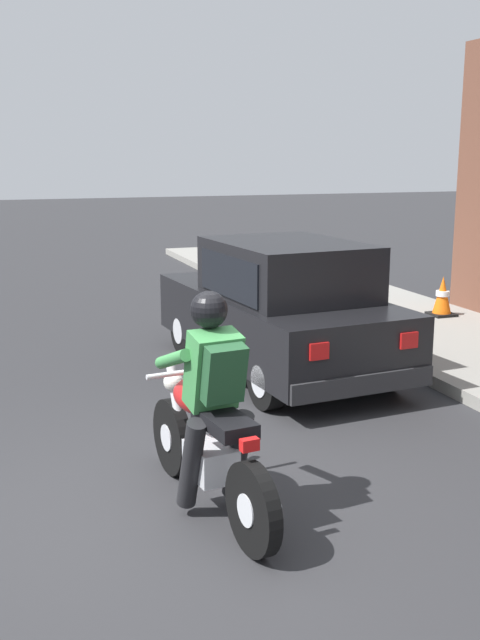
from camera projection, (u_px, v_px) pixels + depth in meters
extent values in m
plane|color=#2B2B2D|center=(152.00, 516.00, 5.35)|extent=(80.00, 80.00, 0.00)
cube|color=gray|center=(469.00, 348.00, 9.69)|extent=(2.60, 22.00, 0.14)
cylinder|color=black|center=(172.00, 437.00, 6.00)|extent=(0.17, 0.63, 0.62)
cylinder|color=silver|center=(172.00, 437.00, 6.00)|extent=(0.15, 0.23, 0.22)
cylinder|color=black|center=(253.00, 509.00, 4.78)|extent=(0.17, 0.63, 0.62)
cylinder|color=silver|center=(253.00, 509.00, 4.78)|extent=(0.15, 0.23, 0.22)
cube|color=silver|center=(211.00, 461.00, 5.33)|extent=(0.33, 0.43, 0.24)
ellipsoid|color=#B21919|center=(196.00, 396.00, 5.46)|extent=(0.36, 0.55, 0.24)
cube|color=black|center=(224.00, 422.00, 5.05)|extent=(0.33, 0.59, 0.10)
cylinder|color=silver|center=(176.00, 403.00, 5.85)|extent=(0.11, 0.33, 0.68)
cylinder|color=silver|center=(181.00, 373.00, 5.68)|extent=(0.56, 0.11, 0.04)
sphere|color=silver|center=(174.00, 382.00, 5.86)|extent=(0.16, 0.16, 0.16)
cylinder|color=silver|center=(257.00, 492.00, 5.07)|extent=(0.15, 0.56, 0.08)
cube|color=red|center=(249.00, 445.00, 4.73)|extent=(0.13, 0.07, 0.08)
cylinder|color=black|center=(191.00, 464.00, 5.18)|extent=(0.18, 0.36, 0.71)
cylinder|color=black|center=(238.00, 455.00, 5.34)|extent=(0.18, 0.36, 0.71)
cube|color=#387F42|center=(213.00, 370.00, 5.14)|extent=(0.38, 0.37, 0.57)
cylinder|color=#387F42|center=(173.00, 359.00, 5.25)|extent=(0.15, 0.53, 0.26)
cylinder|color=#387F42|center=(224.00, 353.00, 5.43)|extent=(0.15, 0.53, 0.26)
sphere|color=black|center=(209.00, 310.00, 5.10)|extent=(0.26, 0.26, 0.26)
cube|color=#1E4728|center=(223.00, 373.00, 4.99)|extent=(0.31, 0.27, 0.42)
cylinder|color=black|center=(185.00, 330.00, 9.67)|extent=(0.23, 0.61, 0.60)
cylinder|color=silver|center=(185.00, 330.00, 9.67)|extent=(0.23, 0.35, 0.33)
cylinder|color=black|center=(283.00, 320.00, 10.25)|extent=(0.23, 0.61, 0.60)
cylinder|color=silver|center=(283.00, 320.00, 10.25)|extent=(0.23, 0.35, 0.33)
cylinder|color=black|center=(267.00, 380.00, 7.54)|extent=(0.23, 0.61, 0.60)
cylinder|color=silver|center=(267.00, 380.00, 7.54)|extent=(0.23, 0.35, 0.33)
cylinder|color=black|center=(386.00, 364.00, 8.11)|extent=(0.23, 0.61, 0.60)
cylinder|color=silver|center=(386.00, 364.00, 8.11)|extent=(0.23, 0.35, 0.33)
cube|color=black|center=(277.00, 321.00, 8.83)|extent=(1.94, 3.82, 0.70)
cube|color=black|center=(287.00, 271.00, 8.47)|extent=(1.59, 2.01, 0.66)
cube|color=black|center=(254.00, 265.00, 9.25)|extent=(1.35, 0.46, 0.51)
cube|color=black|center=(228.00, 276.00, 8.18)|extent=(0.16, 1.52, 0.46)
cube|color=black|center=(342.00, 268.00, 8.76)|extent=(0.16, 1.52, 0.46)
cube|color=silver|center=(182.00, 289.00, 10.25)|extent=(0.24, 0.06, 0.14)
cube|color=red|center=(319.00, 351.00, 6.94)|extent=(0.20, 0.06, 0.16)
cube|color=silver|center=(249.00, 284.00, 10.66)|extent=(0.24, 0.06, 0.14)
cube|color=red|center=(409.00, 340.00, 7.35)|extent=(0.20, 0.06, 0.16)
cube|color=#28282B|center=(217.00, 313.00, 10.51)|extent=(1.61, 0.25, 0.20)
cube|color=#28282B|center=(362.00, 384.00, 7.25)|extent=(1.61, 0.25, 0.20)
cube|color=black|center=(441.00, 314.00, 11.32)|extent=(0.36, 0.36, 0.04)
cone|color=orange|center=(443.00, 295.00, 11.26)|extent=(0.28, 0.28, 0.56)
cylinder|color=white|center=(443.00, 293.00, 11.25)|extent=(0.20, 0.20, 0.08)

